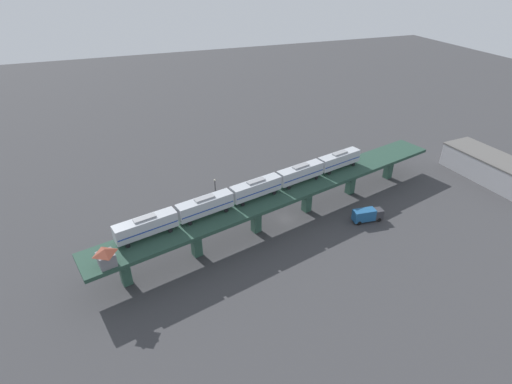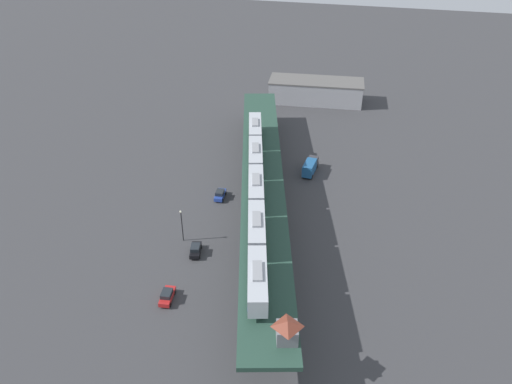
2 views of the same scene
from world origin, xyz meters
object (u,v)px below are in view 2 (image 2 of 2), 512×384
(subway_train, at_px, (256,187))
(signal_hut, at_px, (287,330))
(street_car_black, at_px, (196,250))
(street_lamp, at_px, (182,223))
(street_car_red, at_px, (167,296))
(warehouse_building, at_px, (316,91))
(delivery_truck, at_px, (310,166))
(street_car_blue, at_px, (220,194))

(subway_train, height_order, signal_hut, subway_train)
(subway_train, bearing_deg, street_car_black, -135.33)
(subway_train, distance_m, street_lamp, 15.61)
(street_car_black, xyz_separation_m, street_car_red, (-0.54, -12.49, 0.00))
(subway_train, distance_m, warehouse_building, 69.82)
(delivery_truck, height_order, warehouse_building, warehouse_building)
(street_car_blue, distance_m, warehouse_building, 60.85)
(delivery_truck, bearing_deg, street_car_blue, -138.58)
(street_car_red, distance_m, street_lamp, 16.30)
(street_car_black, bearing_deg, signal_hut, -46.92)
(street_car_blue, bearing_deg, warehouse_building, 78.10)
(street_lamp, relative_size, warehouse_building, 0.24)
(delivery_truck, bearing_deg, signal_hut, -85.01)
(delivery_truck, bearing_deg, street_car_red, -109.69)
(street_car_black, relative_size, delivery_truck, 0.63)
(subway_train, bearing_deg, street_lamp, -155.08)
(delivery_truck, relative_size, warehouse_building, 0.25)
(street_car_blue, xyz_separation_m, street_lamp, (-2.50, -15.97, 3.17))
(signal_hut, height_order, warehouse_building, signal_hut)
(street_car_red, distance_m, warehouse_building, 91.96)
(street_car_red, bearing_deg, street_car_black, 87.53)
(street_car_blue, bearing_deg, subway_train, -43.51)
(signal_hut, height_order, street_car_black, signal_hut)
(delivery_truck, xyz_separation_m, street_lamp, (-19.95, -31.36, 2.35))
(subway_train, height_order, street_car_black, subway_train)
(street_car_red, distance_m, delivery_truck, 49.97)
(street_car_red, bearing_deg, street_car_blue, 91.11)
(street_car_black, xyz_separation_m, delivery_truck, (16.29, 34.55, 0.82))
(warehouse_building, bearing_deg, signal_hut, -84.42)
(street_car_red, height_order, delivery_truck, delivery_truck)
(signal_hut, distance_m, street_car_blue, 48.35)
(signal_hut, distance_m, warehouse_building, 102.10)
(delivery_truck, relative_size, street_lamp, 1.06)
(street_car_black, bearing_deg, street_car_red, -92.47)
(subway_train, xyz_separation_m, signal_hut, (11.98, -31.99, -0.74))
(subway_train, relative_size, street_lamp, 8.82)
(signal_hut, height_order, street_car_blue, signal_hut)
(street_car_blue, height_order, street_car_red, same)
(street_lamp, height_order, warehouse_building, street_lamp)
(street_car_black, bearing_deg, subway_train, 44.67)
(street_car_red, height_order, warehouse_building, warehouse_building)
(subway_train, height_order, delivery_truck, subway_train)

